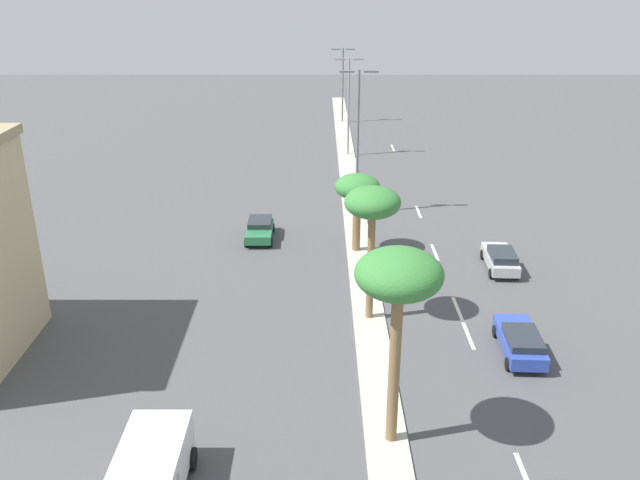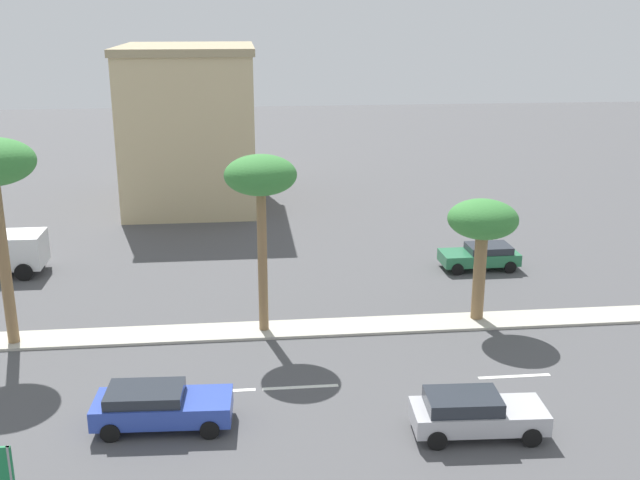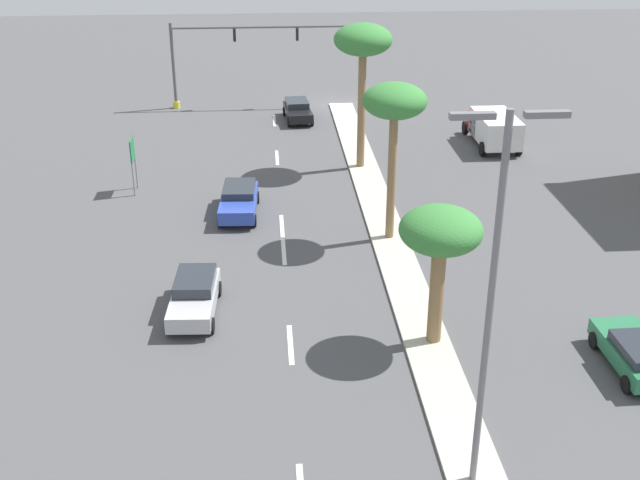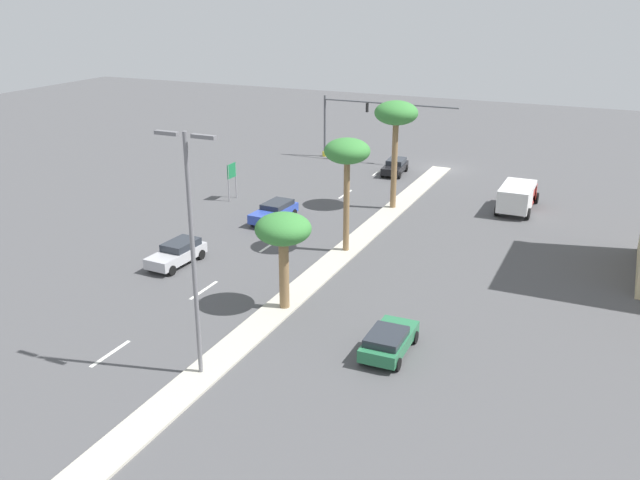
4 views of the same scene
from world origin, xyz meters
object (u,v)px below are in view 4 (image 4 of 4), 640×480
at_px(palm_tree_right, 347,155).
at_px(street_lamp_leading, 192,240).
at_px(palm_tree_outboard, 283,232).
at_px(sedan_blue_center, 274,211).
at_px(traffic_signal_gantry, 355,120).
at_px(palm_tree_near, 396,116).
at_px(sedan_green_rear, 389,340).
at_px(sedan_black_right, 395,166).
at_px(directional_road_sign, 232,174).
at_px(sedan_silver_far, 177,253).
at_px(box_truck, 518,196).

bearing_deg(palm_tree_right, street_lamp_leading, 89.52).
xyz_separation_m(palm_tree_outboard, sedan_blue_center, (7.64, -13.21, -3.76)).
bearing_deg(palm_tree_outboard, traffic_signal_gantry, -74.60).
distance_m(palm_tree_outboard, street_lamp_leading, 7.96).
bearing_deg(palm_tree_right, sedan_blue_center, -26.59).
bearing_deg(palm_tree_outboard, palm_tree_near, -88.71).
height_order(palm_tree_near, palm_tree_outboard, palm_tree_near).
height_order(sedan_green_rear, sedan_black_right, sedan_black_right).
height_order(palm_tree_near, sedan_black_right, palm_tree_near).
bearing_deg(palm_tree_right, palm_tree_outboard, 91.50).
distance_m(directional_road_sign, sedan_black_right, 16.74).
distance_m(palm_tree_right, sedan_green_rear, 15.06).
distance_m(palm_tree_near, sedan_black_right, 12.83).
relative_size(palm_tree_right, palm_tree_outboard, 1.40).
bearing_deg(sedan_silver_far, box_truck, -131.15).
xyz_separation_m(street_lamp_leading, sedan_black_right, (3.37, -38.01, -5.83)).
bearing_deg(sedan_green_rear, traffic_signal_gantry, -65.99).
height_order(sedan_green_rear, sedan_blue_center, sedan_blue_center).
bearing_deg(sedan_green_rear, sedan_silver_far, -18.31).
xyz_separation_m(palm_tree_near, palm_tree_outboard, (-0.45, 19.89, -2.91)).
xyz_separation_m(sedan_blue_center, box_truck, (-16.33, -10.28, 0.47)).
relative_size(directional_road_sign, palm_tree_near, 0.36).
distance_m(directional_road_sign, box_truck, 23.19).
distance_m(palm_tree_outboard, sedan_black_right, 30.80).
height_order(palm_tree_outboard, sedan_silver_far, palm_tree_outboard).
distance_m(street_lamp_leading, sedan_green_rear, 10.74).
bearing_deg(palm_tree_near, sedan_green_rear, 108.21).
bearing_deg(street_lamp_leading, sedan_silver_far, -50.32).
bearing_deg(box_truck, sedan_blue_center, 32.20).
height_order(sedan_blue_center, box_truck, box_truck).
height_order(street_lamp_leading, box_truck, street_lamp_leading).
relative_size(palm_tree_near, sedan_green_rear, 2.06).
xyz_separation_m(palm_tree_near, box_truck, (-9.14, -3.61, -6.19)).
relative_size(palm_tree_outboard, sedan_black_right, 1.27).
relative_size(directional_road_sign, sedan_black_right, 0.72).
xyz_separation_m(directional_road_sign, street_lamp_leading, (-13.09, 24.46, 4.41)).
relative_size(sedan_green_rear, sedan_blue_center, 0.89).
relative_size(street_lamp_leading, sedan_blue_center, 2.42).
bearing_deg(traffic_signal_gantry, sedan_black_right, 145.40).
distance_m(sedan_green_rear, box_truck, 25.91).
bearing_deg(traffic_signal_gantry, palm_tree_near, 122.04).
height_order(traffic_signal_gantry, box_truck, traffic_signal_gantry).
bearing_deg(street_lamp_leading, box_truck, -106.25).
distance_m(palm_tree_right, box_truck, 17.47).
bearing_deg(street_lamp_leading, palm_tree_right, -90.48).
xyz_separation_m(traffic_signal_gantry, box_truck, (-18.12, 10.74, -2.82)).
xyz_separation_m(street_lamp_leading, sedan_blue_center, (7.25, -20.89, -5.81)).
height_order(palm_tree_near, palm_tree_right, palm_tree_near).
distance_m(street_lamp_leading, box_truck, 32.91).
distance_m(palm_tree_near, sedan_silver_far, 20.19).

